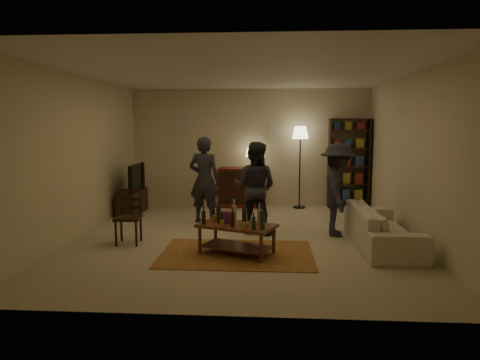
# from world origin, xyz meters

# --- Properties ---
(floor) EXTENTS (6.00, 6.00, 0.00)m
(floor) POSITION_xyz_m (0.00, 0.00, 0.00)
(floor) COLOR #C6B793
(floor) RESTS_ON ground
(room_shell) EXTENTS (6.00, 6.00, 6.00)m
(room_shell) POSITION_xyz_m (-0.65, 2.98, 1.81)
(room_shell) COLOR beige
(room_shell) RESTS_ON ground
(rug) EXTENTS (2.20, 1.50, 0.01)m
(rug) POSITION_xyz_m (-0.01, -0.96, 0.01)
(rug) COLOR maroon
(rug) RESTS_ON ground
(coffee_table) EXTENTS (1.23, 0.96, 0.78)m
(coffee_table) POSITION_xyz_m (-0.02, -0.95, 0.40)
(coffee_table) COLOR brown
(coffee_table) RESTS_ON ground
(dining_chair) EXTENTS (0.41, 0.41, 0.90)m
(dining_chair) POSITION_xyz_m (-1.77, -0.46, 0.47)
(dining_chair) COLOR black
(dining_chair) RESTS_ON ground
(tv_stand) EXTENTS (0.40, 1.00, 1.06)m
(tv_stand) POSITION_xyz_m (-2.44, 1.80, 0.38)
(tv_stand) COLOR black
(tv_stand) RESTS_ON ground
(dresser) EXTENTS (1.00, 0.50, 1.36)m
(dresser) POSITION_xyz_m (-0.19, 2.71, 0.48)
(dresser) COLOR maroon
(dresser) RESTS_ON ground
(bookshelf) EXTENTS (0.90, 0.34, 2.02)m
(bookshelf) POSITION_xyz_m (2.25, 2.78, 1.03)
(bookshelf) COLOR black
(bookshelf) RESTS_ON ground
(floor_lamp) EXTENTS (0.36, 0.36, 1.85)m
(floor_lamp) POSITION_xyz_m (1.15, 2.65, 1.58)
(floor_lamp) COLOR black
(floor_lamp) RESTS_ON ground
(sofa) EXTENTS (0.81, 2.08, 0.61)m
(sofa) POSITION_xyz_m (2.20, -0.40, 0.30)
(sofa) COLOR beige
(sofa) RESTS_ON ground
(person_left) EXTENTS (0.67, 0.50, 1.66)m
(person_left) POSITION_xyz_m (-0.79, 1.08, 0.83)
(person_left) COLOR #27262E
(person_left) RESTS_ON ground
(person_right) EXTENTS (0.92, 0.81, 1.59)m
(person_right) POSITION_xyz_m (0.21, 0.31, 0.80)
(person_right) COLOR #2A2932
(person_right) RESTS_ON ground
(person_by_sofa) EXTENTS (0.68, 1.07, 1.58)m
(person_by_sofa) POSITION_xyz_m (1.61, 0.23, 0.79)
(person_by_sofa) COLOR #292831
(person_by_sofa) RESTS_ON ground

